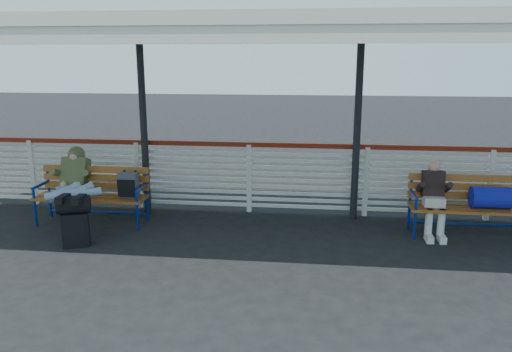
# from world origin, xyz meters

# --- Properties ---
(ground) EXTENTS (60.00, 60.00, 0.00)m
(ground) POSITION_xyz_m (0.00, 0.00, 0.00)
(ground) COLOR black
(ground) RESTS_ON ground
(fence) EXTENTS (12.08, 0.08, 1.24)m
(fence) POSITION_xyz_m (0.00, 1.90, 0.66)
(fence) COLOR silver
(fence) RESTS_ON ground
(canopy) EXTENTS (12.60, 3.60, 3.16)m
(canopy) POSITION_xyz_m (-0.00, 0.87, 3.04)
(canopy) COLOR silver
(canopy) RESTS_ON ground
(luggage_stack) EXTENTS (0.51, 0.39, 0.75)m
(luggage_stack) POSITION_xyz_m (-2.26, -0.03, 0.41)
(luggage_stack) COLOR black
(luggage_stack) RESTS_ON ground
(bench_left) EXTENTS (1.80, 0.56, 0.92)m
(bench_left) POSITION_xyz_m (-2.30, 1.00, 0.58)
(bench_left) COLOR #9E551E
(bench_left) RESTS_ON ground
(bench_right) EXTENTS (1.80, 0.56, 0.92)m
(bench_right) POSITION_xyz_m (3.59, 1.06, 0.59)
(bench_right) COLOR #9E551E
(bench_right) RESTS_ON ground
(traveler_man) EXTENTS (0.94, 1.64, 0.77)m
(traveler_man) POSITION_xyz_m (-2.60, 0.65, 0.68)
(traveler_man) COLOR #8CA4BD
(traveler_man) RESTS_ON ground
(companion_person) EXTENTS (0.32, 0.66, 1.15)m
(companion_person) POSITION_xyz_m (2.93, 1.04, 0.60)
(companion_person) COLOR beige
(companion_person) RESTS_ON ground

